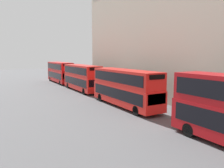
{
  "coord_description": "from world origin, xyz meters",
  "views": [
    {
      "loc": [
        -11.75,
        -0.12,
        5.79
      ],
      "look_at": [
        0.48,
        21.42,
        2.56
      ],
      "focal_mm": 35.0,
      "sensor_mm": 36.0,
      "label": 1
    }
  ],
  "objects": [
    {
      "name": "bus_trailing",
      "position": [
        1.6,
        46.02,
        2.42
      ],
      "size": [
        2.59,
        11.09,
        4.38
      ],
      "color": "red",
      "rests_on": "ground"
    },
    {
      "name": "pedestrian",
      "position": [
        3.76,
        13.87,
        0.74
      ],
      "size": [
        0.36,
        0.36,
        1.6
      ],
      "color": "brown",
      "rests_on": "ground"
    },
    {
      "name": "bus_third_in_queue",
      "position": [
        1.6,
        33.5,
        2.35
      ],
      "size": [
        2.59,
        10.7,
        4.25
      ],
      "color": "red",
      "rests_on": "ground"
    },
    {
      "name": "bus_second_in_queue",
      "position": [
        1.6,
        20.47,
        2.33
      ],
      "size": [
        2.59,
        10.97,
        4.21
      ],
      "color": "red",
      "rests_on": "ground"
    }
  ]
}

